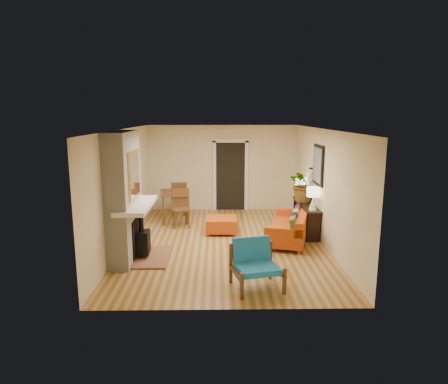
{
  "coord_description": "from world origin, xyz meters",
  "views": [
    {
      "loc": [
        -0.16,
        -8.87,
        2.93
      ],
      "look_at": [
        0.0,
        0.2,
        1.15
      ],
      "focal_mm": 32.0,
      "sensor_mm": 36.0,
      "label": 1
    }
  ],
  "objects_px": {
    "console_table": "(306,209)",
    "dining_table": "(177,198)",
    "blue_chair": "(255,261)",
    "lamp_far": "(301,185)",
    "lamp_near": "(313,196)",
    "houseplant": "(304,184)",
    "sofa": "(292,227)",
    "ottoman": "(221,224)"
  },
  "relations": [
    {
      "from": "ottoman",
      "to": "lamp_near",
      "type": "bearing_deg",
      "value": -15.86
    },
    {
      "from": "blue_chair",
      "to": "houseplant",
      "type": "bearing_deg",
      "value": 65.57
    },
    {
      "from": "lamp_far",
      "to": "houseplant",
      "type": "bearing_deg",
      "value": -91.22
    },
    {
      "from": "sofa",
      "to": "blue_chair",
      "type": "relative_size",
      "value": 2.21
    },
    {
      "from": "sofa",
      "to": "console_table",
      "type": "relative_size",
      "value": 1.12
    },
    {
      "from": "ottoman",
      "to": "dining_table",
      "type": "bearing_deg",
      "value": 135.17
    },
    {
      "from": "blue_chair",
      "to": "lamp_near",
      "type": "relative_size",
      "value": 1.74
    },
    {
      "from": "lamp_near",
      "to": "lamp_far",
      "type": "distance_m",
      "value": 1.39
    },
    {
      "from": "blue_chair",
      "to": "dining_table",
      "type": "distance_m",
      "value": 4.71
    },
    {
      "from": "sofa",
      "to": "blue_chair",
      "type": "distance_m",
      "value": 2.72
    },
    {
      "from": "lamp_near",
      "to": "houseplant",
      "type": "xyz_separation_m",
      "value": [
        -0.01,
        0.92,
        0.13
      ]
    },
    {
      "from": "ottoman",
      "to": "console_table",
      "type": "relative_size",
      "value": 0.42
    },
    {
      "from": "lamp_far",
      "to": "houseplant",
      "type": "relative_size",
      "value": 0.58
    },
    {
      "from": "console_table",
      "to": "dining_table",
      "type": "bearing_deg",
      "value": 161.01
    },
    {
      "from": "console_table",
      "to": "lamp_far",
      "type": "bearing_deg",
      "value": 90.0
    },
    {
      "from": "ottoman",
      "to": "houseplant",
      "type": "height_order",
      "value": "houseplant"
    },
    {
      "from": "lamp_far",
      "to": "houseplant",
      "type": "height_order",
      "value": "houseplant"
    },
    {
      "from": "sofa",
      "to": "ottoman",
      "type": "bearing_deg",
      "value": 157.71
    },
    {
      "from": "blue_chair",
      "to": "sofa",
      "type": "bearing_deg",
      "value": 66.16
    },
    {
      "from": "lamp_near",
      "to": "lamp_far",
      "type": "relative_size",
      "value": 1.0
    },
    {
      "from": "lamp_near",
      "to": "blue_chair",
      "type": "bearing_deg",
      "value": -121.9
    },
    {
      "from": "console_table",
      "to": "houseplant",
      "type": "bearing_deg",
      "value": 92.23
    },
    {
      "from": "ottoman",
      "to": "sofa",
      "type": "bearing_deg",
      "value": -22.29
    },
    {
      "from": "blue_chair",
      "to": "lamp_far",
      "type": "relative_size",
      "value": 1.74
    },
    {
      "from": "ottoman",
      "to": "dining_table",
      "type": "distance_m",
      "value": 1.77
    },
    {
      "from": "ottoman",
      "to": "lamp_near",
      "type": "distance_m",
      "value": 2.36
    },
    {
      "from": "console_table",
      "to": "houseplant",
      "type": "relative_size",
      "value": 2.0
    },
    {
      "from": "lamp_far",
      "to": "blue_chair",
      "type": "bearing_deg",
      "value": -111.93
    },
    {
      "from": "dining_table",
      "to": "lamp_far",
      "type": "relative_size",
      "value": 3.47
    },
    {
      "from": "sofa",
      "to": "lamp_near",
      "type": "bearing_deg",
      "value": 7.75
    },
    {
      "from": "blue_chair",
      "to": "houseplant",
      "type": "relative_size",
      "value": 1.01
    },
    {
      "from": "lamp_near",
      "to": "houseplant",
      "type": "distance_m",
      "value": 0.93
    },
    {
      "from": "ottoman",
      "to": "houseplant",
      "type": "bearing_deg",
      "value": 8.54
    },
    {
      "from": "blue_chair",
      "to": "lamp_near",
      "type": "height_order",
      "value": "lamp_near"
    },
    {
      "from": "ottoman",
      "to": "lamp_far",
      "type": "bearing_deg",
      "value": 20.35
    },
    {
      "from": "lamp_far",
      "to": "ottoman",
      "type": "bearing_deg",
      "value": -159.65
    },
    {
      "from": "console_table",
      "to": "houseplant",
      "type": "xyz_separation_m",
      "value": [
        -0.01,
        0.26,
        0.61
      ]
    },
    {
      "from": "sofa",
      "to": "lamp_far",
      "type": "xyz_separation_m",
      "value": [
        0.49,
        1.46,
        0.73
      ]
    },
    {
      "from": "ottoman",
      "to": "blue_chair",
      "type": "height_order",
      "value": "blue_chair"
    },
    {
      "from": "blue_chair",
      "to": "lamp_near",
      "type": "bearing_deg",
      "value": 58.1
    },
    {
      "from": "dining_table",
      "to": "lamp_far",
      "type": "height_order",
      "value": "lamp_far"
    },
    {
      "from": "blue_chair",
      "to": "lamp_far",
      "type": "xyz_separation_m",
      "value": [
        1.59,
        3.94,
        0.62
      ]
    }
  ]
}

